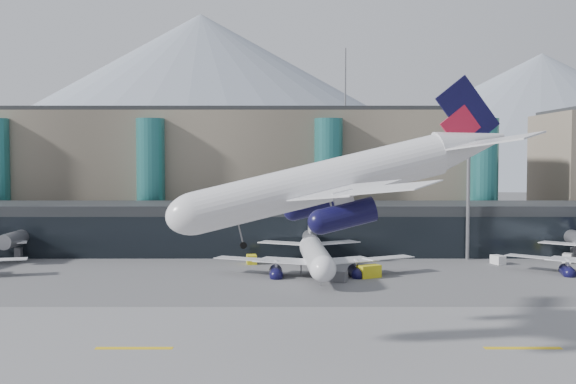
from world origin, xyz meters
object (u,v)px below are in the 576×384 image
(lightmast_mid, at_px, (468,184))
(hero_jet, at_px, (353,166))
(veh_d, at_px, (568,258))
(jet_parked_mid, at_px, (314,247))
(veh_g, at_px, (498,260))
(veh_h, at_px, (369,271))
(veh_c, at_px, (337,276))
(veh_b, at_px, (252,259))

(lightmast_mid, height_order, hero_jet, hero_jet)
(lightmast_mid, xyz_separation_m, veh_d, (17.59, -3.82, -13.59))
(lightmast_mid, relative_size, jet_parked_mid, 0.72)
(hero_jet, relative_size, veh_d, 13.16)
(veh_g, xyz_separation_m, veh_h, (-25.06, -14.29, 0.21))
(veh_g, bearing_deg, lightmast_mid, -165.09)
(lightmast_mid, xyz_separation_m, veh_c, (-26.49, -23.99, -13.54))
(veh_g, bearing_deg, jet_parked_mid, -93.10)
(veh_g, bearing_deg, hero_jet, -48.50)
(jet_parked_mid, bearing_deg, veh_g, -76.61)
(lightmast_mid, height_order, veh_g, lightmast_mid)
(veh_b, bearing_deg, veh_g, -97.43)
(lightmast_mid, distance_m, jet_parked_mid, 35.00)
(veh_b, distance_m, veh_g, 44.81)
(veh_c, height_order, veh_d, veh_c)
(veh_d, relative_size, veh_g, 1.06)
(jet_parked_mid, bearing_deg, veh_d, -78.39)
(veh_b, bearing_deg, hero_jet, -173.34)
(hero_jet, height_order, veh_g, hero_jet)
(veh_d, height_order, veh_h, veh_h)
(veh_c, xyz_separation_m, veh_h, (5.47, 3.64, 0.14))
(lightmast_mid, bearing_deg, veh_d, -12.24)
(veh_c, relative_size, veh_d, 1.08)
(lightmast_mid, xyz_separation_m, hero_jet, (-27.35, -61.21, 4.29))
(veh_c, bearing_deg, lightmast_mid, 65.18)
(hero_jet, distance_m, jet_parked_mid, 47.92)
(lightmast_mid, height_order, veh_h, lightmast_mid)
(hero_jet, xyz_separation_m, jet_parked_mid, (-2.32, 45.64, -14.40))
(lightmast_mid, height_order, veh_c, lightmast_mid)
(veh_g, height_order, veh_h, veh_h)
(hero_jet, height_order, veh_b, hero_jet)
(lightmast_mid, bearing_deg, jet_parked_mid, -152.32)
(hero_jet, relative_size, veh_c, 12.14)
(veh_b, xyz_separation_m, veh_h, (19.75, -14.70, 0.20))
(veh_b, xyz_separation_m, veh_d, (58.35, 1.83, 0.02))
(veh_b, distance_m, veh_h, 24.62)
(veh_g, distance_m, veh_h, 28.85)
(jet_parked_mid, bearing_deg, hero_jet, -179.43)
(veh_c, bearing_deg, veh_h, 56.65)
(jet_parked_mid, bearing_deg, veh_c, -161.62)
(jet_parked_mid, relative_size, veh_g, 12.82)
(veh_d, bearing_deg, veh_h, 141.56)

